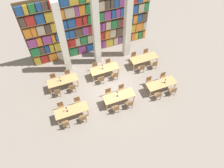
{
  "coord_description": "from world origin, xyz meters",
  "views": [
    {
      "loc": [
        -3.53,
        -9.35,
        12.96
      ],
      "look_at": [
        0.0,
        -0.14,
        0.69
      ],
      "focal_mm": 35.0,
      "sensor_mm": 36.0,
      "label": 1
    }
  ],
  "objects_px": {
    "chair_6": "(129,104)",
    "reading_table_3": "(63,81)",
    "chair_9": "(149,81)",
    "chair_16": "(101,79)",
    "chair_1": "(61,107)",
    "chair_14": "(72,88)",
    "reading_table_4": "(104,69)",
    "chair_23": "(146,53)",
    "chair_5": "(109,93)",
    "pillar_right": "(128,25)",
    "reading_table_1": "(119,97)",
    "chair_21": "(134,57)",
    "chair_15": "(68,74)",
    "chair_10": "(173,91)",
    "chair_18": "(115,75)",
    "chair_12": "(57,92)",
    "reading_table_0": "(71,111)",
    "desk_lamp_4": "(102,66)",
    "chair_8": "(158,95)",
    "reading_table_5": "(144,59)",
    "desk_lamp_3": "(60,78)",
    "chair_3": "(78,102)",
    "chair_20": "(141,68)",
    "desk_lamp_2": "(165,80)",
    "chair_17": "(95,67)",
    "chair_2": "(83,118)",
    "chair_19": "(109,63)",
    "chair_13": "(53,78)",
    "pillar_left": "(63,40)",
    "chair_4": "(116,108)",
    "chair_7": "(122,89)",
    "chair_0": "(66,124)",
    "chair_22": "(154,64)",
    "desk_lamp_0": "(66,108)",
    "pillar_center": "(96,32)",
    "reading_table_2": "(161,84)",
    "desk_lamp_1": "(117,93)",
    "chair_11": "(163,77)"
  },
  "relations": [
    {
      "from": "reading_table_3",
      "to": "chair_12",
      "type": "height_order",
      "value": "chair_12"
    },
    {
      "from": "reading_table_0",
      "to": "reading_table_4",
      "type": "xyz_separation_m",
      "value": [
        3.28,
        2.71,
        0.0
      ]
    },
    {
      "from": "chair_7",
      "to": "chair_21",
      "type": "relative_size",
      "value": 1.0
    },
    {
      "from": "chair_6",
      "to": "chair_20",
      "type": "bearing_deg",
      "value": 50.87
    },
    {
      "from": "chair_6",
      "to": "reading_table_3",
      "type": "height_order",
      "value": "chair_6"
    },
    {
      "from": "pillar_right",
      "to": "desk_lamp_0",
      "type": "relative_size",
      "value": 12.57
    },
    {
      "from": "reading_table_5",
      "to": "chair_5",
      "type": "bearing_deg",
      "value": -151.55
    },
    {
      "from": "chair_6",
      "to": "chair_23",
      "type": "bearing_deg",
      "value": 50.91
    },
    {
      "from": "chair_4",
      "to": "chair_0",
      "type": "bearing_deg",
      "value": 178.94
    },
    {
      "from": "chair_21",
      "to": "chair_9",
      "type": "bearing_deg",
      "value": 89.21
    },
    {
      "from": "chair_14",
      "to": "chair_21",
      "type": "bearing_deg",
      "value": 13.55
    },
    {
      "from": "chair_1",
      "to": "chair_8",
      "type": "height_order",
      "value": "same"
    },
    {
      "from": "desk_lamp_3",
      "to": "chair_8",
      "type": "bearing_deg",
      "value": -29.77
    },
    {
      "from": "chair_16",
      "to": "chair_20",
      "type": "distance_m",
      "value": 3.32
    },
    {
      "from": "chair_1",
      "to": "chair_14",
      "type": "bearing_deg",
      "value": -130.37
    },
    {
      "from": "chair_18",
      "to": "chair_12",
      "type": "bearing_deg",
      "value": -179.99
    },
    {
      "from": "desk_lamp_3",
      "to": "chair_17",
      "type": "height_order",
      "value": "desk_lamp_3"
    },
    {
      "from": "reading_table_3",
      "to": "chair_2",
      "type": "bearing_deg",
      "value": -80.85
    },
    {
      "from": "reading_table_0",
      "to": "desk_lamp_4",
      "type": "xyz_separation_m",
      "value": [
        3.14,
        2.73,
        0.4
      ]
    },
    {
      "from": "chair_9",
      "to": "chair_16",
      "type": "relative_size",
      "value": 1.0
    },
    {
      "from": "pillar_center",
      "to": "pillar_right",
      "type": "height_order",
      "value": "same"
    },
    {
      "from": "chair_13",
      "to": "desk_lamp_0",
      "type": "bearing_deg",
      "value": 94.85
    },
    {
      "from": "chair_15",
      "to": "chair_9",
      "type": "bearing_deg",
      "value": 152.66
    },
    {
      "from": "pillar_left",
      "to": "chair_9",
      "type": "relative_size",
      "value": 6.91
    },
    {
      "from": "chair_5",
      "to": "chair_19",
      "type": "height_order",
      "value": "same"
    },
    {
      "from": "chair_23",
      "to": "chair_19",
      "type": "bearing_deg",
      "value": -0.69
    },
    {
      "from": "chair_6",
      "to": "chair_12",
      "type": "xyz_separation_m",
      "value": [
        -4.41,
        2.77,
        0.0
      ]
    },
    {
      "from": "chair_3",
      "to": "chair_6",
      "type": "xyz_separation_m",
      "value": [
        3.28,
        -1.43,
        0.0
      ]
    },
    {
      "from": "chair_4",
      "to": "chair_18",
      "type": "bearing_deg",
      "value": 69.78
    },
    {
      "from": "chair_7",
      "to": "chair_15",
      "type": "relative_size",
      "value": 1.0
    },
    {
      "from": "chair_8",
      "to": "chair_1",
      "type": "bearing_deg",
      "value": 167.23
    },
    {
      "from": "desk_lamp_1",
      "to": "chair_21",
      "type": "xyz_separation_m",
      "value": [
        2.84,
        3.38,
        -0.63
      ]
    },
    {
      "from": "chair_1",
      "to": "reading_table_4",
      "type": "height_order",
      "value": "chair_1"
    },
    {
      "from": "chair_6",
      "to": "reading_table_4",
      "type": "xyz_separation_m",
      "value": [
        -0.58,
        3.46,
        0.21
      ]
    },
    {
      "from": "chair_21",
      "to": "chair_22",
      "type": "relative_size",
      "value": 1.0
    },
    {
      "from": "pillar_right",
      "to": "chair_16",
      "type": "relative_size",
      "value": 6.91
    },
    {
      "from": "chair_10",
      "to": "reading_table_3",
      "type": "relative_size",
      "value": 0.39
    },
    {
      "from": "reading_table_1",
      "to": "chair_15",
      "type": "height_order",
      "value": "chair_15"
    },
    {
      "from": "chair_6",
      "to": "chair_13",
      "type": "xyz_separation_m",
      "value": [
        -4.41,
        4.14,
        0.0
      ]
    },
    {
      "from": "chair_16",
      "to": "chair_20",
      "type": "relative_size",
      "value": 1.0
    },
    {
      "from": "reading_table_1",
      "to": "reading_table_4",
      "type": "xyz_separation_m",
      "value": [
        -0.07,
        2.77,
        0.0
      ]
    },
    {
      "from": "chair_23",
      "to": "chair_5",
      "type": "bearing_deg",
      "value": 32.17
    },
    {
      "from": "reading_table_0",
      "to": "desk_lamp_2",
      "type": "xyz_separation_m",
      "value": [
        6.87,
        -0.15,
        0.34
      ]
    },
    {
      "from": "chair_6",
      "to": "desk_lamp_2",
      "type": "relative_size",
      "value": 2.22
    },
    {
      "from": "reading_table_3",
      "to": "reading_table_5",
      "type": "distance_m",
      "value": 6.59
    },
    {
      "from": "chair_3",
      "to": "chair_20",
      "type": "xyz_separation_m",
      "value": [
        5.5,
        1.3,
        0.0
      ]
    },
    {
      "from": "chair_16",
      "to": "desk_lamp_2",
      "type": "bearing_deg",
      "value": -27.89
    },
    {
      "from": "reading_table_2",
      "to": "desk_lamp_4",
      "type": "xyz_separation_m",
      "value": [
        -3.49,
        2.86,
        0.4
      ]
    },
    {
      "from": "chair_11",
      "to": "reading_table_2",
      "type": "bearing_deg",
      "value": 49.06
    },
    {
      "from": "pillar_right",
      "to": "reading_table_1",
      "type": "relative_size",
      "value": 2.72
    }
  ]
}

